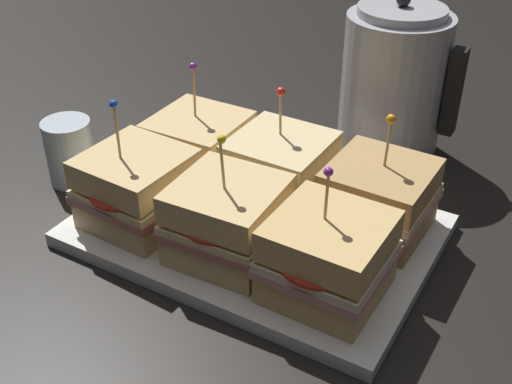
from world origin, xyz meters
TOP-DOWN VIEW (x-y plane):
  - ground_plane at (0.00, 0.00)m, footprint 6.00×6.00m
  - serving_platter at (0.00, 0.00)m, footprint 0.42×0.29m
  - sandwich_front_left at (-0.13, -0.06)m, footprint 0.13×0.13m
  - sandwich_front_center at (-0.00, -0.06)m, footprint 0.13×0.13m
  - sandwich_front_right at (0.13, -0.07)m, footprint 0.12×0.13m
  - sandwich_back_left at (-0.13, 0.06)m, footprint 0.12×0.12m
  - sandwich_back_center at (-0.00, 0.06)m, footprint 0.12×0.12m
  - sandwich_back_right at (0.13, 0.07)m, footprint 0.12×0.12m
  - kettle_steel at (0.06, 0.29)m, footprint 0.17×0.15m
  - drinking_glass at (-0.29, -0.01)m, footprint 0.07×0.07m

SIDE VIEW (x-z plane):
  - ground_plane at x=0.00m, z-range 0.00..0.00m
  - serving_platter at x=0.00m, z-range 0.00..0.02m
  - drinking_glass at x=-0.29m, z-range 0.00..0.09m
  - sandwich_back_left at x=-0.13m, z-range -0.02..0.14m
  - sandwich_back_right at x=0.13m, z-range -0.01..0.14m
  - sandwich_front_center at x=0.00m, z-range -0.02..0.14m
  - sandwich_back_center at x=0.00m, z-range -0.01..0.14m
  - sandwich_front_right at x=0.13m, z-range -0.01..0.14m
  - sandwich_front_left at x=-0.13m, z-range -0.02..0.15m
  - kettle_steel at x=0.06m, z-range -0.01..0.23m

